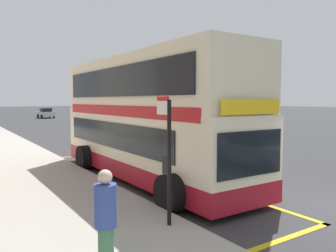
{
  "coord_description": "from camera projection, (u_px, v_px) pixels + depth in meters",
  "views": [
    {
      "loc": [
        -8.47,
        -4.12,
        2.87
      ],
      "look_at": [
        -1.6,
        6.33,
        1.91
      ],
      "focal_mm": 35.81,
      "sensor_mm": 36.0,
      "label": 1
    }
  ],
  "objects": [
    {
      "name": "bus_bay_markings",
      "position": [
        144.0,
        179.0,
        12.22
      ],
      "size": [
        2.81,
        12.66,
        0.01
      ],
      "color": "gold",
      "rests_on": "ground"
    },
    {
      "name": "ground_plane",
      "position": [
        46.0,
        128.0,
        34.95
      ],
      "size": [
        260.0,
        260.0,
        0.0
      ],
      "primitive_type": "plane",
      "color": "#333335"
    },
    {
      "name": "parked_car_black_far",
      "position": [
        147.0,
        130.0,
        23.4
      ],
      "size": [
        2.09,
        4.2,
        1.62
      ],
      "rotation": [
        0.0,
        0.0,
        -0.01
      ],
      "color": "black",
      "rests_on": "ground"
    },
    {
      "name": "pedestrian_waiting_near_sign",
      "position": [
        106.0,
        220.0,
        5.04
      ],
      "size": [
        0.34,
        0.34,
        1.7
      ],
      "color": "#3F724C",
      "rests_on": "pavement_near"
    },
    {
      "name": "parked_car_silver_across",
      "position": [
        46.0,
        113.0,
        54.23
      ],
      "size": [
        2.09,
        4.2,
        1.62
      ],
      "rotation": [
        0.0,
        0.0,
        -0.05
      ],
      "color": "#B2B5BA",
      "rests_on": "ground"
    },
    {
      "name": "double_decker_bus",
      "position": [
        146.0,
        123.0,
        12.2
      ],
      "size": [
        3.15,
        10.2,
        4.4
      ],
      "color": "beige",
      "rests_on": "ground"
    },
    {
      "name": "bus_stop_sign",
      "position": [
        167.0,
        150.0,
        7.3
      ],
      "size": [
        0.09,
        0.51,
        2.82
      ],
      "color": "black",
      "rests_on": "pavement_near"
    }
  ]
}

